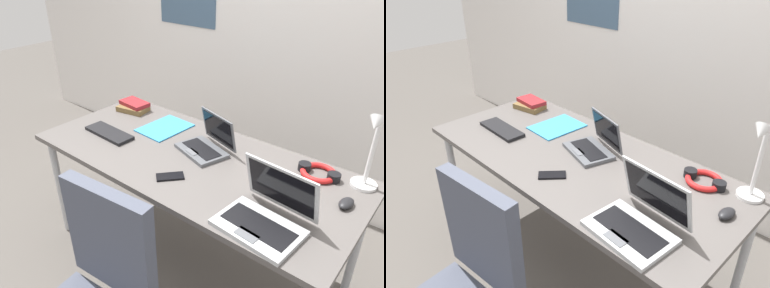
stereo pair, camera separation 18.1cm
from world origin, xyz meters
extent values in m
plane|color=#56514C|center=(0.00, 0.00, 0.00)|extent=(12.00, 12.00, 0.00)
cube|color=silver|center=(0.00, 1.10, 1.30)|extent=(6.00, 0.12, 2.60)
cube|color=#595451|center=(0.00, 0.00, 0.72)|extent=(1.80, 0.80, 0.03)
cylinder|color=#B2B5BA|center=(-0.84, -0.34, 0.35)|extent=(0.04, 0.04, 0.71)
cylinder|color=#B2B5BA|center=(-0.84, 0.34, 0.35)|extent=(0.04, 0.04, 0.71)
cylinder|color=#B2B5BA|center=(0.84, 0.34, 0.35)|extent=(0.04, 0.04, 0.71)
cylinder|color=white|center=(0.80, 0.31, 0.75)|extent=(0.12, 0.12, 0.02)
cylinder|color=white|center=(0.80, 0.31, 0.93)|extent=(0.02, 0.02, 0.34)
cylinder|color=white|center=(0.80, 0.27, 1.10)|extent=(0.01, 0.08, 0.01)
cone|color=white|center=(0.80, 0.23, 1.10)|extent=(0.07, 0.09, 0.09)
cube|color=#515459|center=(0.01, 0.07, 0.75)|extent=(0.32, 0.26, 0.02)
cube|color=black|center=(0.01, 0.07, 0.76)|extent=(0.26, 0.17, 0.00)
cube|color=#595B60|center=(-0.01, 0.01, 0.76)|extent=(0.09, 0.06, 0.00)
cube|color=#515459|center=(0.04, 0.18, 0.85)|extent=(0.27, 0.13, 0.19)
cube|color=black|center=(0.04, 0.18, 0.85)|extent=(0.25, 0.11, 0.16)
cube|color=#B7BABC|center=(0.57, -0.27, 0.75)|extent=(0.35, 0.26, 0.02)
cube|color=black|center=(0.57, -0.27, 0.76)|extent=(0.30, 0.15, 0.00)
cube|color=#595B60|center=(0.56, -0.35, 0.76)|extent=(0.10, 0.06, 0.00)
cube|color=#B7BABC|center=(0.58, -0.13, 0.87)|extent=(0.34, 0.10, 0.22)
cube|color=black|center=(0.58, -0.13, 0.87)|extent=(0.31, 0.08, 0.19)
cube|color=black|center=(-0.56, -0.11, 0.75)|extent=(0.33, 0.13, 0.02)
ellipsoid|color=black|center=(0.79, 0.10, 0.76)|extent=(0.07, 0.10, 0.03)
cube|color=black|center=(0.04, -0.22, 0.74)|extent=(0.14, 0.14, 0.01)
torus|color=red|center=(0.60, 0.26, 0.75)|extent=(0.18, 0.18, 0.03)
cylinder|color=black|center=(0.52, 0.26, 0.76)|extent=(0.06, 0.06, 0.04)
cylinder|color=black|center=(0.67, 0.26, 0.76)|extent=(0.06, 0.06, 0.04)
cube|color=brown|center=(-0.71, 0.23, 0.76)|extent=(0.22, 0.16, 0.04)
cube|color=maroon|center=(-0.71, 0.25, 0.79)|extent=(0.21, 0.14, 0.03)
cube|color=#338CC6|center=(-0.35, 0.16, 0.74)|extent=(0.25, 0.32, 0.01)
cube|color=#474C5B|center=(0.14, -0.69, 0.73)|extent=(0.42, 0.10, 0.48)
camera|label=1|loc=(1.08, -1.32, 1.75)|focal=34.40mm
camera|label=2|loc=(1.22, -1.20, 1.75)|focal=34.40mm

